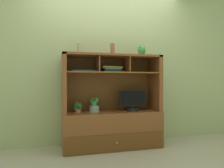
# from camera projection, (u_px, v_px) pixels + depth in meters

# --- Properties ---
(floor_plane) EXTENTS (6.00, 6.00, 0.02)m
(floor_plane) POSITION_uv_depth(u_px,v_px,m) (112.00, 147.00, 3.13)
(floor_plane) COLOR #A79E8B
(floor_plane) RESTS_ON ground
(back_wall) EXTENTS (6.00, 0.02, 2.80)m
(back_wall) POSITION_uv_depth(u_px,v_px,m) (108.00, 57.00, 3.38)
(back_wall) COLOR #A1AE7D
(back_wall) RESTS_ON ground
(media_console) EXTENTS (1.48, 0.53, 1.39)m
(media_console) POSITION_uv_depth(u_px,v_px,m) (112.00, 119.00, 3.13)
(media_console) COLOR brown
(media_console) RESTS_ON ground
(tv_monitor) EXTENTS (0.43, 0.19, 0.32)m
(tv_monitor) POSITION_uv_depth(u_px,v_px,m) (133.00, 102.00, 3.17)
(tv_monitor) COLOR black
(tv_monitor) RESTS_ON media_console
(potted_orchid) EXTENTS (0.16, 0.16, 0.21)m
(potted_orchid) POSITION_uv_depth(u_px,v_px,m) (94.00, 107.00, 3.06)
(potted_orchid) COLOR gray
(potted_orchid) RESTS_ON media_console
(potted_fern) EXTENTS (0.12, 0.12, 0.16)m
(potted_fern) POSITION_uv_depth(u_px,v_px,m) (78.00, 107.00, 3.00)
(potted_fern) COLOR #B17048
(potted_fern) RESTS_ON media_console
(magazine_stack_left) EXTENTS (0.39, 0.33, 0.03)m
(magazine_stack_left) POSITION_uv_depth(u_px,v_px,m) (83.00, 71.00, 3.06)
(magazine_stack_left) COLOR #3C6D6B
(magazine_stack_left) RESTS_ON media_console
(magazine_stack_centre) EXTENTS (0.34, 0.31, 0.09)m
(magazine_stack_centre) POSITION_uv_depth(u_px,v_px,m) (111.00, 69.00, 3.15)
(magazine_stack_centre) COLOR #303D42
(magazine_stack_centre) RESTS_ON media_console
(potted_succulent) EXTENTS (0.12, 0.12, 0.18)m
(potted_succulent) POSITION_uv_depth(u_px,v_px,m) (142.00, 51.00, 3.24)
(potted_succulent) COLOR #505659
(potted_succulent) RESTS_ON media_console
(ceramic_vase) EXTENTS (0.10, 0.10, 0.16)m
(ceramic_vase) POSITION_uv_depth(u_px,v_px,m) (80.00, 49.00, 3.00)
(ceramic_vase) COLOR tan
(ceramic_vase) RESTS_ON media_console
(accent_vase) EXTENTS (0.07, 0.07, 0.17)m
(accent_vase) POSITION_uv_depth(u_px,v_px,m) (112.00, 49.00, 3.08)
(accent_vase) COLOR brown
(accent_vase) RESTS_ON media_console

